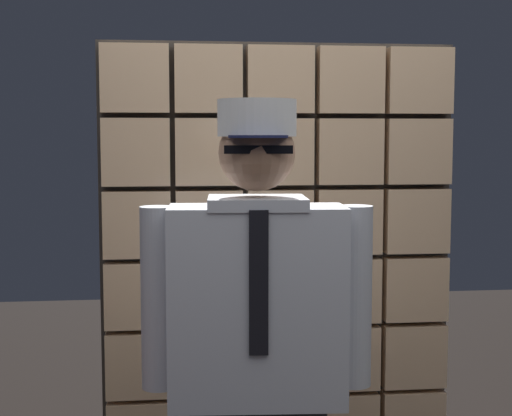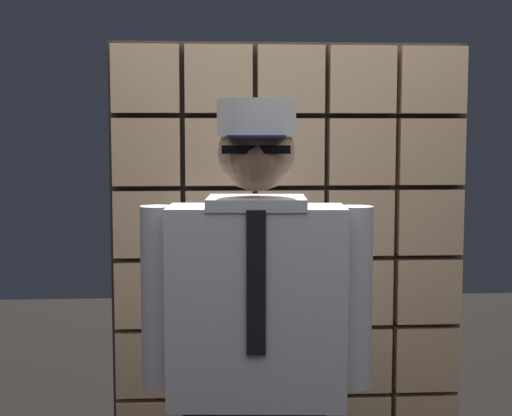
# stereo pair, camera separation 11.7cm
# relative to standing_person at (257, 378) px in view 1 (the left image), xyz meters

# --- Properties ---
(glass_block_wall) EXTENTS (1.49, 0.10, 2.08)m
(glass_block_wall) POSITION_rel_standing_person_xyz_m (0.19, 0.85, 0.09)
(glass_block_wall) COLOR #E0B78C
(glass_block_wall) RESTS_ON ground
(standing_person) EXTENTS (0.71, 0.31, 1.78)m
(standing_person) POSITION_rel_standing_person_xyz_m (0.00, 0.00, 0.00)
(standing_person) COLOR #28282D
(standing_person) RESTS_ON ground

